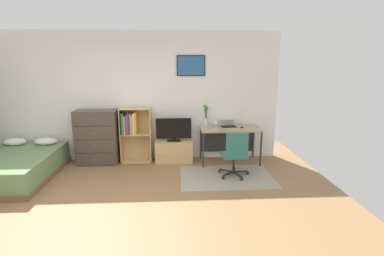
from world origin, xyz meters
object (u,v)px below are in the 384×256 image
computer_mouse (242,127)px  wine_glass (216,122)px  laptop (228,124)px  dresser (97,137)px  bookshelf (133,130)px  bed (14,166)px  desk (229,133)px  office_chair (235,153)px  tv_stand (174,151)px  bamboo_vase (206,115)px  television (174,130)px

computer_mouse → wine_glass: (-0.54, -0.02, 0.12)m
laptop → computer_mouse: laptop is taller
dresser → bookshelf: size_ratio=0.98×
bed → computer_mouse: computer_mouse is taller
bookshelf → computer_mouse: 2.27m
desk → computer_mouse: 0.30m
bookshelf → desk: bookshelf is taller
bed → laptop: 4.15m
bookshelf → laptop: bearing=-1.1°
bookshelf → office_chair: size_ratio=1.33×
computer_mouse → tv_stand: bearing=174.6°
bed → bookshelf: 2.26m
bookshelf → desk: size_ratio=0.93×
bookshelf → laptop: (1.98, -0.04, 0.12)m
office_chair → bamboo_vase: size_ratio=1.91×
laptop → desk: bearing=-62.8°
bed → bamboo_vase: (3.59, 0.88, 0.75)m
television → laptop: size_ratio=1.76×
bed → wine_glass: (3.77, 0.61, 0.65)m
bookshelf → bamboo_vase: (1.53, 0.06, 0.29)m
office_chair → bamboo_vase: (-0.43, 1.07, 0.52)m
tv_stand → bamboo_vase: bamboo_vase is taller
dresser → television: (1.58, -0.01, 0.13)m
bed → desk: size_ratio=1.59×
tv_stand → television: size_ratio=1.06×
bamboo_vase → wine_glass: bearing=-56.0°
bookshelf → wine_glass: (1.71, -0.20, 0.19)m
desk → computer_mouse: (0.24, -0.10, 0.15)m
dresser → bookshelf: bookshelf is taller
bookshelf → bamboo_vase: 1.56m
bookshelf → office_chair: (1.96, -1.00, -0.23)m
bed → laptop: laptop is taller
bed → desk: 4.15m
dresser → tv_stand: 1.61m
tv_stand → laptop: bearing=0.4°
dresser → office_chair: size_ratio=1.30×
computer_mouse → bamboo_vase: (-0.73, 0.24, 0.22)m
office_chair → computer_mouse: bearing=66.8°
wine_glass → bamboo_vase: bearing=124.0°
desk → laptop: 0.20m
desk → bookshelf: bearing=177.6°
bed → bookshelf: bearing=21.7°
dresser → desk: size_ratio=0.91×
office_chair → bed: bearing=174.1°
bed → computer_mouse: size_ratio=18.70×
bed → office_chair: bearing=-2.8°
bed → bamboo_vase: bamboo_vase is taller
desk → wine_glass: (-0.30, -0.12, 0.26)m
dresser → office_chair: (2.69, -0.94, -0.10)m
dresser → tv_stand: bearing=0.5°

